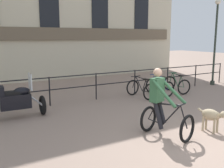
{
  "coord_description": "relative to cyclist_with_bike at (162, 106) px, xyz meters",
  "views": [
    {
      "loc": [
        -4.66,
        -3.82,
        2.47
      ],
      "look_at": [
        -0.67,
        2.86,
        1.05
      ],
      "focal_mm": 42.0,
      "sensor_mm": 36.0,
      "label": 1
    }
  ],
  "objects": [
    {
      "name": "ground_plane",
      "position": [
        0.35,
        -0.95,
        -0.76
      ],
      "size": [
        60.0,
        60.0,
        0.0
      ],
      "primitive_type": "plane",
      "color": "gray"
    },
    {
      "name": "canal_railing",
      "position": [
        0.35,
        4.25,
        -0.05
      ],
      "size": [
        15.05,
        0.05,
        1.05
      ],
      "color": "black",
      "rests_on": "ground_plane"
    },
    {
      "name": "cyclist_with_bike",
      "position": [
        0.0,
        0.0,
        0.0
      ],
      "size": [
        0.98,
        1.31,
        1.7
      ],
      "rotation": [
        0.0,
        0.0,
        0.29
      ],
      "color": "black",
      "rests_on": "ground_plane"
    },
    {
      "name": "dog",
      "position": [
        1.28,
        -0.5,
        -0.32
      ],
      "size": [
        0.33,
        0.85,
        0.63
      ],
      "rotation": [
        0.0,
        0.0,
        0.17
      ],
      "color": "tan",
      "rests_on": "ground_plane"
    },
    {
      "name": "parked_motorcycle",
      "position": [
        -2.89,
        3.34,
        -0.2
      ],
      "size": [
        1.76,
        0.7,
        1.35
      ],
      "rotation": [
        0.0,
        0.0,
        1.52
      ],
      "color": "black",
      "rests_on": "ground_plane"
    },
    {
      "name": "parked_bicycle_near_lamp",
      "position": [
        2.06,
        3.6,
        -0.41
      ],
      "size": [
        0.73,
        1.15,
        0.86
      ],
      "rotation": [
        0.0,
        0.0,
        3.2
      ],
      "color": "black",
      "rests_on": "ground_plane"
    },
    {
      "name": "parked_bicycle_mid_left",
      "position": [
        3.05,
        3.6,
        -0.41
      ],
      "size": [
        0.67,
        1.12,
        0.86
      ],
      "rotation": [
        0.0,
        0.0,
        3.15
      ],
      "color": "black",
      "rests_on": "ground_plane"
    },
    {
      "name": "parked_bicycle_mid_right",
      "position": [
        4.04,
        3.6,
        -0.41
      ],
      "size": [
        0.81,
        1.19,
        0.86
      ],
      "rotation": [
        0.0,
        0.0,
        3.0
      ],
      "color": "black",
      "rests_on": "ground_plane"
    },
    {
      "name": "street_lamp",
      "position": [
        6.99,
        4.01,
        1.65
      ],
      "size": [
        0.28,
        0.28,
        4.29
      ],
      "color": "#2D382D",
      "rests_on": "ground_plane"
    }
  ]
}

